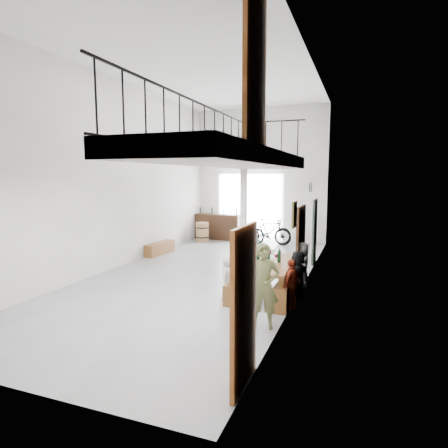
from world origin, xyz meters
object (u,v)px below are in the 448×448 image
at_px(bench_inner, 243,285).
at_px(host_standing, 264,286).
at_px(serving_counter, 218,227).
at_px(tasting_table, 271,266).
at_px(oak_barrel, 202,232).
at_px(bicycle_near, 267,232).
at_px(side_bench, 160,248).

distance_m(bench_inner, host_standing, 2.02).
bearing_deg(host_standing, serving_counter, 100.30).
bearing_deg(tasting_table, oak_barrel, 122.41).
height_order(tasting_table, bench_inner, tasting_table).
distance_m(serving_counter, bicycle_near, 2.37).
bearing_deg(oak_barrel, tasting_table, -54.47).
bearing_deg(bicycle_near, host_standing, -164.02).
bearing_deg(side_bench, oak_barrel, 82.16).
relative_size(tasting_table, oak_barrel, 2.76).
relative_size(oak_barrel, bicycle_near, 0.41).
xyz_separation_m(bench_inner, side_bench, (-4.07, 3.27, -0.02)).
bearing_deg(oak_barrel, bench_inner, -58.76).
xyz_separation_m(serving_counter, bicycle_near, (2.31, -0.54, -0.03)).
relative_size(side_bench, oak_barrel, 1.82).
xyz_separation_m(tasting_table, host_standing, (0.27, -1.75, 0.06)).
bearing_deg(serving_counter, bench_inner, -61.00).
bearing_deg(bench_inner, oak_barrel, 121.41).
distance_m(side_bench, oak_barrel, 2.83).
xyz_separation_m(tasting_table, side_bench, (-4.70, 3.24, -0.50)).
distance_m(oak_barrel, host_standing, 9.05).
relative_size(tasting_table, side_bench, 1.51).
bearing_deg(bench_inner, side_bench, 141.37).
bearing_deg(side_bench, serving_counter, 78.41).
bearing_deg(bench_inner, host_standing, -62.05).
xyz_separation_m(side_bench, serving_counter, (0.75, 3.66, 0.33)).
bearing_deg(oak_barrel, side_bench, -97.84).
xyz_separation_m(side_bench, bicycle_near, (3.06, 3.12, 0.31)).
xyz_separation_m(side_bench, oak_barrel, (0.39, 2.80, 0.19)).
height_order(bench_inner, host_standing, host_standing).
bearing_deg(serving_counter, oak_barrel, -109.63).
height_order(host_standing, bicycle_near, host_standing).
xyz_separation_m(oak_barrel, bicycle_near, (2.68, 0.32, 0.11)).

